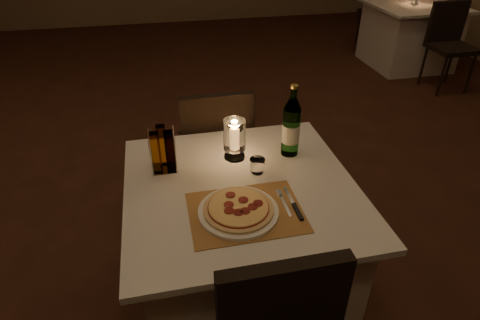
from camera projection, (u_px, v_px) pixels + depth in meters
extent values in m
cube|color=#402014|center=(197.00, 203.00, 2.82)|extent=(8.00, 10.00, 0.02)
cube|color=silver|center=(241.00, 249.00, 1.96)|extent=(0.88, 0.88, 0.71)
cube|color=silver|center=(241.00, 188.00, 1.76)|extent=(1.00, 1.00, 0.03)
cube|color=black|center=(282.00, 311.00, 1.27)|extent=(0.42, 0.05, 0.42)
cube|color=black|center=(214.00, 147.00, 2.56)|extent=(0.42, 0.42, 0.05)
cube|color=black|center=(218.00, 129.00, 2.28)|extent=(0.42, 0.05, 0.42)
cylinder|color=black|center=(235.00, 161.00, 2.86)|extent=(0.03, 0.03, 0.44)
cylinder|color=black|center=(187.00, 167.00, 2.80)|extent=(0.03, 0.03, 0.44)
cylinder|color=black|center=(246.00, 190.00, 2.58)|extent=(0.03, 0.03, 0.44)
cylinder|color=black|center=(193.00, 197.00, 2.52)|extent=(0.03, 0.03, 0.44)
cube|color=#A67139|center=(246.00, 212.00, 1.60)|extent=(0.45, 0.34, 0.00)
cylinder|color=white|center=(238.00, 211.00, 1.59)|extent=(0.32, 0.32, 0.01)
cylinder|color=#D8B77F|center=(238.00, 209.00, 1.58)|extent=(0.28, 0.28, 0.01)
cylinder|color=maroon|center=(238.00, 207.00, 1.57)|extent=(0.24, 0.24, 0.00)
cylinder|color=#EACC7F|center=(238.00, 207.00, 1.57)|extent=(0.24, 0.24, 0.00)
cylinder|color=maroon|center=(258.00, 203.00, 1.59)|extent=(0.04, 0.04, 0.00)
cylinder|color=maroon|center=(243.00, 200.00, 1.60)|extent=(0.04, 0.04, 0.00)
cylinder|color=maroon|center=(231.00, 195.00, 1.63)|extent=(0.04, 0.04, 0.00)
cylinder|color=maroon|center=(229.00, 205.00, 1.58)|extent=(0.04, 0.04, 0.00)
cylinder|color=maroon|center=(229.00, 211.00, 1.55)|extent=(0.04, 0.04, 0.00)
cylinder|color=maroon|center=(238.00, 212.00, 1.54)|extent=(0.04, 0.04, 0.00)
cylinder|color=maroon|center=(245.00, 211.00, 1.55)|extent=(0.04, 0.04, 0.00)
cylinder|color=maroon|center=(253.00, 207.00, 1.57)|extent=(0.04, 0.04, 0.00)
cube|color=silver|center=(285.00, 206.00, 1.62)|extent=(0.01, 0.14, 0.00)
cube|color=silver|center=(279.00, 193.00, 1.69)|extent=(0.02, 0.05, 0.00)
cube|color=black|center=(298.00, 212.00, 1.59)|extent=(0.02, 0.10, 0.01)
cube|color=silver|center=(289.00, 196.00, 1.68)|extent=(0.01, 0.12, 0.00)
cylinder|color=#66AA5B|center=(291.00, 132.00, 1.90)|extent=(0.08, 0.08, 0.24)
cylinder|color=#66AA5B|center=(294.00, 93.00, 1.80)|extent=(0.03, 0.03, 0.05)
cylinder|color=gold|center=(294.00, 87.00, 1.78)|extent=(0.03, 0.03, 0.01)
cylinder|color=silver|center=(291.00, 133.00, 1.91)|extent=(0.09, 0.09, 0.09)
cylinder|color=white|center=(235.00, 156.00, 1.94)|extent=(0.10, 0.10, 0.01)
cylinder|color=white|center=(235.00, 152.00, 1.92)|extent=(0.02, 0.02, 0.04)
cylinder|color=white|center=(234.00, 135.00, 1.87)|extent=(0.10, 0.10, 0.15)
cylinder|color=white|center=(234.00, 138.00, 1.88)|extent=(0.03, 0.03, 0.11)
ellipsoid|color=orange|center=(234.00, 124.00, 1.84)|extent=(0.02, 0.02, 0.03)
cube|color=white|center=(165.00, 168.00, 1.86)|extent=(0.12, 0.12, 0.01)
cylinder|color=white|center=(151.00, 158.00, 1.75)|extent=(0.01, 0.01, 0.18)
cylinder|color=white|center=(176.00, 156.00, 1.77)|extent=(0.01, 0.01, 0.18)
cylinder|color=white|center=(150.00, 146.00, 1.84)|extent=(0.01, 0.01, 0.18)
cylinder|color=white|center=(174.00, 143.00, 1.86)|extent=(0.01, 0.01, 0.18)
cube|color=#BF8C33|center=(156.00, 153.00, 1.77)|extent=(0.04, 0.04, 0.20)
cube|color=#3F1E14|center=(170.00, 151.00, 1.78)|extent=(0.04, 0.04, 0.20)
cube|color=#BF8C33|center=(162.00, 145.00, 1.83)|extent=(0.04, 0.04, 0.20)
cube|color=silver|center=(408.00, 37.00, 4.97)|extent=(0.88, 0.88, 0.71)
cube|color=silver|center=(415.00, 6.00, 4.77)|extent=(1.00, 1.00, 0.03)
cube|color=black|center=(452.00, 48.00, 4.26)|extent=(0.42, 0.42, 0.05)
cube|color=black|center=(447.00, 22.00, 4.28)|extent=(0.42, 0.05, 0.42)
cylinder|color=black|center=(442.00, 77.00, 4.22)|extent=(0.03, 0.03, 0.44)
cylinder|color=black|center=(470.00, 74.00, 4.28)|extent=(0.03, 0.03, 0.44)
cylinder|color=black|center=(423.00, 66.00, 4.50)|extent=(0.03, 0.03, 0.44)
cylinder|color=black|center=(450.00, 63.00, 4.56)|extent=(0.03, 0.03, 0.44)
cube|color=black|center=(378.00, 13.00, 5.57)|extent=(0.42, 0.42, 0.05)
cylinder|color=black|center=(380.00, 27.00, 5.87)|extent=(0.03, 0.03, 0.44)
cylinder|color=black|center=(358.00, 28.00, 5.81)|extent=(0.03, 0.03, 0.44)
cylinder|color=black|center=(392.00, 33.00, 5.59)|extent=(0.03, 0.03, 0.44)
cylinder|color=black|center=(369.00, 35.00, 5.53)|extent=(0.03, 0.03, 0.44)
cylinder|color=white|center=(416.00, 0.00, 4.73)|extent=(0.03, 0.03, 0.09)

